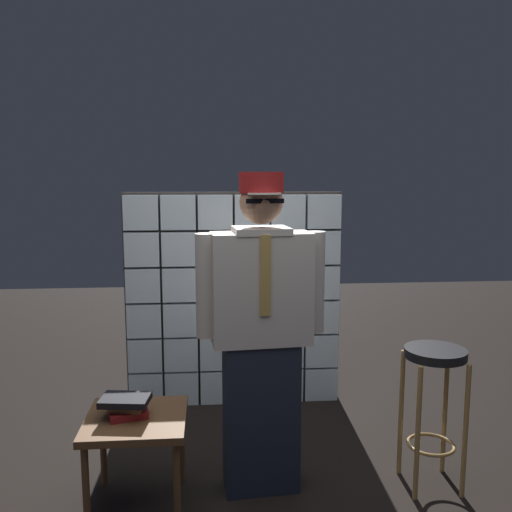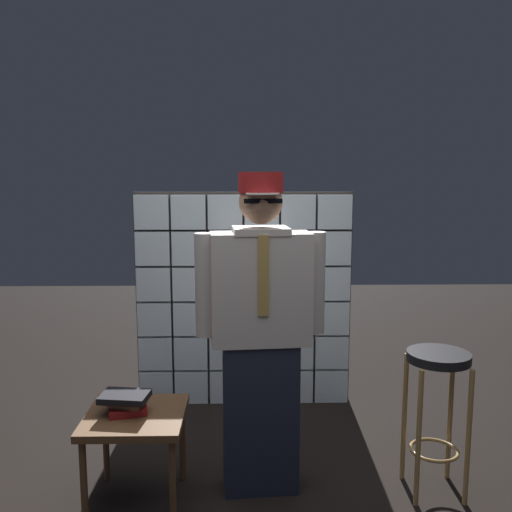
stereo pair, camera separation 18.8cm
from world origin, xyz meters
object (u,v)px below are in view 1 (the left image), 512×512
object	(u,v)px
book_stack	(127,406)
side_table	(136,428)
standing_person	(261,330)
bar_stool	(434,385)

from	to	relation	value
book_stack	side_table	bearing A→B (deg)	-8.05
book_stack	standing_person	bearing A→B (deg)	9.08
standing_person	book_stack	bearing A→B (deg)	-175.99
standing_person	book_stack	distance (m)	0.81
standing_person	bar_stool	distance (m)	1.02
bar_stool	side_table	distance (m)	1.64
side_table	book_stack	bearing A→B (deg)	171.95
standing_person	book_stack	xyz separation A→B (m)	(-0.71, -0.11, -0.36)
standing_person	side_table	size ratio (longest dim) A/B	3.40
standing_person	bar_stool	size ratio (longest dim) A/B	2.20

